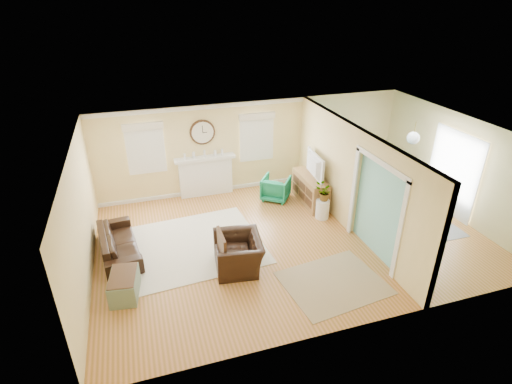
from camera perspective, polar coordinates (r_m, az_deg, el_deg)
The scene contains 29 objects.
floor at distance 9.71m, azimuth 5.07°, elevation -6.45°, with size 9.00×9.00×0.00m, color #996421.
wall_back at distance 11.65m, azimuth -0.22°, elevation 6.71°, with size 9.00×0.02×2.60m, color #DCC681.
wall_front at distance 6.81m, azimuth 15.15°, elevation -10.37°, with size 9.00×0.02×2.60m, color #DCC681.
wall_left at distance 8.56m, azimuth -23.75°, elevation -3.62°, with size 0.02×6.00×2.60m, color #DCC681.
wall_right at distance 11.47m, azimuth 26.72°, elevation 3.38°, with size 0.02×6.00×2.60m, color #DCC681.
ceiling at distance 8.57m, azimuth 5.78°, elevation 8.24°, with size 9.00×6.00×0.02m, color white.
partition at distance 9.90m, azimuth 12.92°, elevation 2.58°, with size 0.17×6.00×2.60m.
fireplace at distance 11.49m, azimuth -7.21°, elevation 2.40°, with size 1.70×0.30×1.17m.
wall_clock at distance 11.12m, azimuth -7.66°, elevation 8.46°, with size 0.70×0.07×0.70m.
window_left at distance 11.03m, azimuth -15.56°, elevation 6.50°, with size 1.05×0.13×1.42m.
window_right at distance 11.51m, azimuth 0.09°, elevation 8.34°, with size 1.05×0.13×1.42m.
french_doors at distance 11.51m, azimuth 26.35°, elevation 2.45°, with size 0.06×1.70×2.20m.
pendant at distance 10.20m, azimuth 21.54°, elevation 7.19°, with size 0.30×0.30×0.55m.
rug_cream at distance 9.49m, azimuth -9.01°, elevation -7.53°, with size 3.09×2.68×0.02m, color white.
rug_jute at distance 8.46m, azimuth 11.01°, elevation -12.62°, with size 1.96×1.60×0.01m, color tan.
rug_grey at distance 11.18m, azimuth 19.03°, elevation -3.10°, with size 2.32×2.90×0.01m, color gray.
sofa at distance 9.47m, azimuth -19.02°, elevation -6.91°, with size 1.94×0.76×0.57m, color black.
eames_chair at distance 8.53m, azimuth -2.53°, elevation -8.72°, with size 1.10×0.96×0.72m, color black.
green_chair at distance 11.25m, azimuth 2.85°, elevation 0.56°, with size 0.72×0.74×0.67m, color #0B8343.
trunk at distance 8.30m, azimuth -18.29°, elevation -12.52°, with size 0.61×0.88×0.48m.
credenza at distance 11.11m, azimuth 7.74°, elevation 0.33°, with size 0.50×1.46×0.80m.
tv at distance 10.80m, azimuth 7.89°, elevation 3.79°, with size 1.14×0.15×0.66m, color black.
garden_stool at distance 10.47m, azimuth 9.47°, elevation -2.42°, with size 0.35×0.35×0.51m, color white.
potted_plant at distance 10.25m, azimuth 9.67°, elevation -0.04°, with size 0.42×0.36×0.47m, color #337F33.
dining_table at distance 11.04m, azimuth 19.26°, elevation -1.71°, with size 1.79×1.00×0.63m, color #4C321C.
dining_chair_n at distance 11.66m, azimuth 16.33°, elevation 1.36°, with size 0.39×0.39×0.87m.
dining_chair_s at distance 10.09m, azimuth 22.88°, elevation -3.46°, with size 0.47×0.47×0.98m.
dining_chair_w at distance 10.65m, azimuth 16.23°, elevation -1.09°, with size 0.45×0.45×0.88m.
dining_chair_e at distance 11.34m, azimuth 22.32°, elevation -0.35°, with size 0.42×0.42×0.87m.
Camera 1 is at (-3.23, -7.45, 5.32)m, focal length 28.00 mm.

